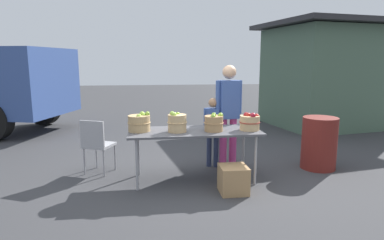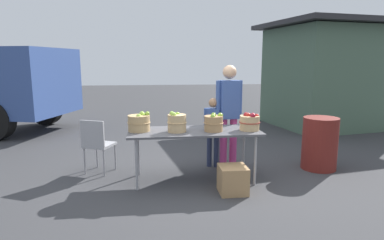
% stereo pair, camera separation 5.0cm
% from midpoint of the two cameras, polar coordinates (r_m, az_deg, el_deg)
% --- Properties ---
extents(ground_plane, '(40.00, 40.00, 0.00)m').
position_cam_midpoint_polar(ground_plane, '(4.99, 0.15, -10.27)').
color(ground_plane, '#38383A').
extents(market_table, '(1.90, 0.76, 0.75)m').
position_cam_midpoint_polar(market_table, '(4.79, 0.16, -2.33)').
color(market_table, '#4C4C51').
rests_on(market_table, ground).
extents(apple_basket_green_0, '(0.33, 0.33, 0.28)m').
position_cam_midpoint_polar(apple_basket_green_0, '(4.77, -9.41, -0.48)').
color(apple_basket_green_0, tan).
rests_on(apple_basket_green_0, market_table).
extents(apple_basket_green_1, '(0.28, 0.28, 0.29)m').
position_cam_midpoint_polar(apple_basket_green_1, '(4.67, -2.92, -0.45)').
color(apple_basket_green_1, tan).
rests_on(apple_basket_green_1, market_table).
extents(apple_basket_green_2, '(0.29, 0.29, 0.27)m').
position_cam_midpoint_polar(apple_basket_green_2, '(4.72, 3.51, -0.49)').
color(apple_basket_green_2, '#A87F51').
rests_on(apple_basket_green_2, market_table).
extents(apple_basket_red_0, '(0.30, 0.30, 0.26)m').
position_cam_midpoint_polar(apple_basket_red_0, '(4.85, 9.68, -0.31)').
color(apple_basket_red_0, tan).
rests_on(apple_basket_red_0, market_table).
extents(vendor_adult, '(0.44, 0.25, 1.68)m').
position_cam_midpoint_polar(vendor_adult, '(5.40, 6.10, 2.10)').
color(vendor_adult, '#CC3F8C').
rests_on(vendor_adult, ground).
extents(child_customer, '(0.29, 0.21, 1.15)m').
position_cam_midpoint_polar(child_customer, '(5.42, 3.36, -1.18)').
color(child_customer, '#262D4C').
rests_on(child_customer, ground).
extents(food_kiosk, '(3.95, 3.46, 2.74)m').
position_cam_midpoint_polar(food_kiosk, '(9.76, 22.74, 7.29)').
color(food_kiosk, '#47604C').
rests_on(food_kiosk, ground).
extents(folding_chair, '(0.53, 0.53, 0.86)m').
position_cam_midpoint_polar(folding_chair, '(5.32, -16.46, -3.67)').
color(folding_chair, '#99999E').
rests_on(folding_chair, ground).
extents(trash_barrel, '(0.56, 0.56, 0.85)m').
position_cam_midpoint_polar(trash_barrel, '(5.76, 20.91, -3.74)').
color(trash_barrel, maroon).
rests_on(trash_barrel, ground).
extents(produce_crate, '(0.37, 0.37, 0.37)m').
position_cam_midpoint_polar(produce_crate, '(4.50, 6.84, -10.17)').
color(produce_crate, '#A87F51').
rests_on(produce_crate, ground).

